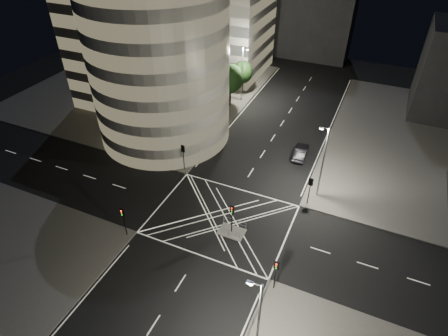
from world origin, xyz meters
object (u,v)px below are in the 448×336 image
at_px(traffic_signal_fl, 183,153).
at_px(traffic_signal_fr, 310,186).
at_px(central_island, 232,232).
at_px(traffic_signal_nr, 276,270).
at_px(street_lamp_left_far, 242,73).
at_px(traffic_signal_nl, 123,217).
at_px(sedan, 301,152).
at_px(street_lamp_right_far, 323,160).
at_px(street_lamp_left_near, 196,118).
at_px(street_lamp_right_near, 258,322).
at_px(traffic_signal_island, 232,214).

relative_size(traffic_signal_fl, traffic_signal_fr, 1.00).
distance_m(central_island, traffic_signal_fl, 13.91).
distance_m(traffic_signal_nr, street_lamp_left_far, 41.15).
bearing_deg(traffic_signal_nl, central_island, 26.14).
distance_m(traffic_signal_fl, sedan, 17.36).
xyz_separation_m(street_lamp_left_far, street_lamp_right_far, (18.87, -21.00, 0.00)).
bearing_deg(street_lamp_left_near, central_island, -49.73).
distance_m(traffic_signal_fr, street_lamp_right_near, 20.97).
distance_m(street_lamp_left_near, street_lamp_right_near, 32.13).
height_order(traffic_signal_fl, traffic_signal_fr, same).
xyz_separation_m(traffic_signal_fl, traffic_signal_nl, (0.00, -13.60, 0.00)).
height_order(traffic_signal_fl, traffic_signal_nl, same).
bearing_deg(traffic_signal_nr, street_lamp_right_far, 87.70).
bearing_deg(traffic_signal_fr, traffic_signal_island, -129.33).
relative_size(traffic_signal_nr, street_lamp_right_far, 0.40).
bearing_deg(traffic_signal_nr, street_lamp_left_far, 116.36).
bearing_deg(sedan, street_lamp_left_far, -45.50).
relative_size(central_island, traffic_signal_nl, 0.75).
distance_m(traffic_signal_fr, traffic_signal_island, 10.73).
distance_m(central_island, traffic_signal_nl, 12.36).
xyz_separation_m(street_lamp_left_near, street_lamp_right_far, (18.87, -3.00, 0.00)).
bearing_deg(street_lamp_left_near, traffic_signal_fr, -15.92).
relative_size(traffic_signal_nr, sedan, 0.82).
height_order(central_island, sedan, sedan).
xyz_separation_m(traffic_signal_fr, street_lamp_left_near, (-18.24, 5.20, 2.63)).
bearing_deg(street_lamp_right_far, central_island, -125.30).
bearing_deg(street_lamp_left_far, traffic_signal_nr, -63.64).
xyz_separation_m(traffic_signal_nr, street_lamp_left_far, (-18.24, 36.80, 2.63)).
bearing_deg(street_lamp_left_near, street_lamp_left_far, 90.00).
height_order(street_lamp_right_far, sedan, street_lamp_right_far).
xyz_separation_m(traffic_signal_fl, street_lamp_left_near, (-0.64, 5.20, 2.63)).
bearing_deg(traffic_signal_fl, sedan, 35.01).
relative_size(street_lamp_left_far, sedan, 2.05).
bearing_deg(street_lamp_left_far, traffic_signal_fl, -88.43).
distance_m(traffic_signal_fl, street_lamp_right_near, 27.79).
bearing_deg(traffic_signal_nl, street_lamp_left_near, 91.94).
bearing_deg(traffic_signal_island, street_lamp_right_near, -59.25).
height_order(traffic_signal_fl, traffic_signal_island, same).
distance_m(traffic_signal_fl, street_lamp_left_far, 23.36).
bearing_deg(central_island, street_lamp_right_far, 54.70).
xyz_separation_m(central_island, traffic_signal_fl, (-10.80, 8.30, 2.84)).
bearing_deg(traffic_signal_island, street_lamp_left_near, 130.27).
height_order(traffic_signal_fr, street_lamp_left_near, street_lamp_left_near).
bearing_deg(traffic_signal_nl, street_lamp_right_near, -21.55).
xyz_separation_m(street_lamp_left_far, sedan, (14.75, -13.31, -4.74)).
relative_size(traffic_signal_fr, sedan, 0.82).
distance_m(street_lamp_left_near, street_lamp_left_far, 18.00).
bearing_deg(traffic_signal_fl, street_lamp_left_far, 91.57).
relative_size(traffic_signal_nl, street_lamp_left_far, 0.40).
relative_size(central_island, street_lamp_right_far, 0.30).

